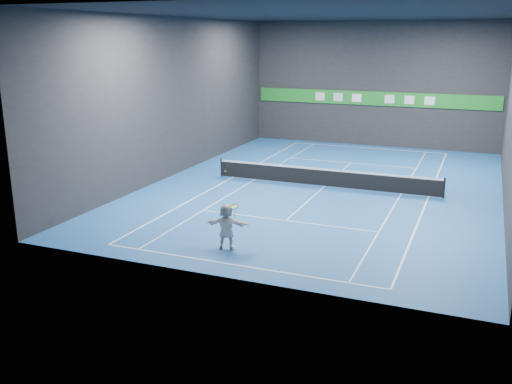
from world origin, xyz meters
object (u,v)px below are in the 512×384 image
at_px(tennis_racket, 235,208).
at_px(player, 227,226).
at_px(tennis_ball, 225,171).
at_px(tennis_net, 325,177).

bearing_deg(tennis_racket, player, -171.59).
bearing_deg(tennis_ball, tennis_racket, -10.40).
bearing_deg(player, tennis_net, -107.40).
distance_m(player, tennis_net, 10.57).
height_order(player, tennis_net, player).
distance_m(tennis_net, tennis_racket, 10.55).
distance_m(player, tennis_ball, 2.14).
bearing_deg(tennis_racket, tennis_net, 86.35).
height_order(tennis_ball, tennis_racket, tennis_ball).
xyz_separation_m(player, tennis_net, (0.99, 10.52, -0.36)).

